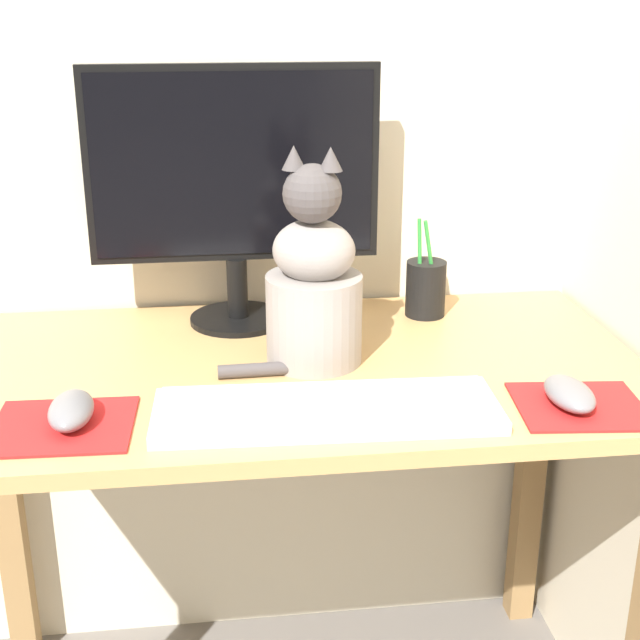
% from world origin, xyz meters
% --- Properties ---
extents(wall_back, '(7.00, 0.04, 2.50)m').
position_xyz_m(wall_back, '(0.00, 0.33, 1.25)').
color(wall_back, beige).
rests_on(wall_back, ground_plane).
extents(desk, '(1.12, 0.60, 0.73)m').
position_xyz_m(desk, '(0.00, 0.00, 0.61)').
color(desk, tan).
rests_on(desk, ground_plane).
extents(monitor, '(0.49, 0.17, 0.44)m').
position_xyz_m(monitor, '(-0.07, 0.20, 0.98)').
color(monitor, black).
rests_on(monitor, desk).
extents(keyboard, '(0.48, 0.17, 0.02)m').
position_xyz_m(keyboard, '(0.04, -0.19, 0.74)').
color(keyboard, silver).
rests_on(keyboard, desk).
extents(mousepad_left, '(0.19, 0.17, 0.00)m').
position_xyz_m(mousepad_left, '(-0.32, -0.18, 0.73)').
color(mousepad_left, red).
rests_on(mousepad_left, desk).
extents(mousepad_right, '(0.19, 0.17, 0.00)m').
position_xyz_m(mousepad_right, '(0.40, -0.20, 0.73)').
color(mousepad_right, red).
rests_on(mousepad_right, desk).
extents(computer_mouse_left, '(0.06, 0.11, 0.04)m').
position_xyz_m(computer_mouse_left, '(-0.31, -0.17, 0.75)').
color(computer_mouse_left, slate).
rests_on(computer_mouse_left, mousepad_left).
extents(computer_mouse_right, '(0.06, 0.11, 0.03)m').
position_xyz_m(computer_mouse_right, '(0.38, -0.20, 0.75)').
color(computer_mouse_right, slate).
rests_on(computer_mouse_right, mousepad_right).
extents(cat, '(0.25, 0.19, 0.34)m').
position_xyz_m(cat, '(0.04, 0.01, 0.86)').
color(cat, gray).
rests_on(cat, desk).
extents(pen_cup, '(0.07, 0.07, 0.18)m').
position_xyz_m(pen_cup, '(0.27, 0.20, 0.78)').
color(pen_cup, black).
rests_on(pen_cup, desk).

